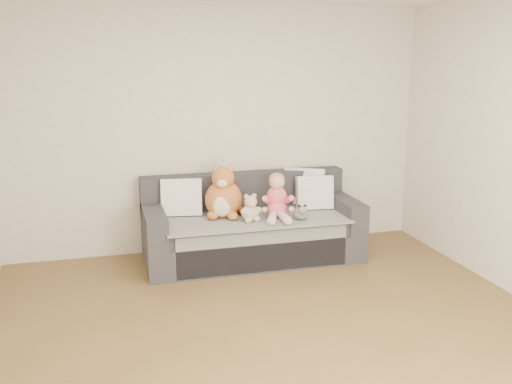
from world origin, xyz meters
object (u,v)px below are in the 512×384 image
at_px(teddy_bear, 251,210).
at_px(sippy_cup, 249,215).
at_px(toddler, 277,199).
at_px(sofa, 251,229).
at_px(plush_cat, 224,196).

xyz_separation_m(teddy_bear, sippy_cup, (-0.01, 0.02, -0.06)).
distance_m(toddler, teddy_bear, 0.31).
distance_m(toddler, sippy_cup, 0.33).
bearing_deg(toddler, sippy_cup, -161.40).
bearing_deg(toddler, sofa, 150.29).
distance_m(sofa, teddy_bear, 0.38).
bearing_deg(plush_cat, sippy_cup, -27.62).
height_order(toddler, teddy_bear, toddler).
xyz_separation_m(sofa, sippy_cup, (-0.08, -0.23, 0.22)).
relative_size(plush_cat, teddy_bear, 2.05).
relative_size(toddler, teddy_bear, 1.66).
bearing_deg(plush_cat, teddy_bear, -29.84).
height_order(sofa, teddy_bear, sofa).
distance_m(plush_cat, teddy_bear, 0.34).
distance_m(toddler, plush_cat, 0.54).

